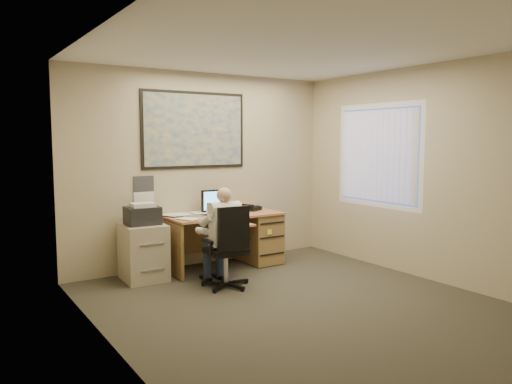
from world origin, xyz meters
TOP-DOWN VIEW (x-y plane):
  - room_shell at (0.00, 0.00)m, footprint 4.00×4.50m
  - desk at (0.45, 1.90)m, footprint 1.60×0.97m
  - world_map at (-0.13, 2.23)m, footprint 1.56×0.03m
  - wall_calendar at (-0.88, 2.24)m, footprint 0.28×0.01m
  - window_blinds at (1.97, 0.80)m, footprint 0.06×1.40m
  - filing_cabinet at (-1.04, 1.89)m, footprint 0.54×0.63m
  - office_chair at (-0.32, 1.00)m, footprint 0.63×0.63m
  - person at (-0.32, 1.08)m, footprint 0.52×0.71m

SIDE VIEW (x-z plane):
  - office_chair at x=-0.32m, z-range -0.21..0.79m
  - filing_cabinet at x=-1.04m, z-range -0.07..0.91m
  - desk at x=0.45m, z-range -0.09..0.97m
  - person at x=-0.32m, z-range 0.00..1.20m
  - wall_calendar at x=-0.88m, z-range 0.87..1.29m
  - room_shell at x=0.00m, z-range 0.00..2.70m
  - window_blinds at x=1.97m, z-range 0.90..2.20m
  - world_map at x=-0.13m, z-range 1.37..2.43m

